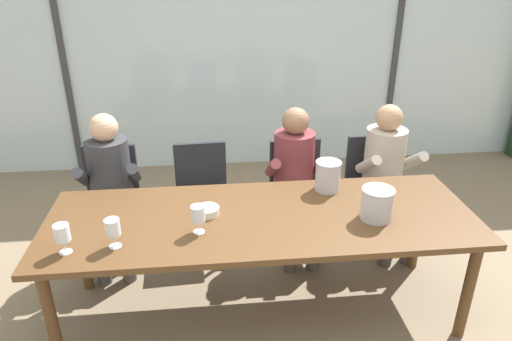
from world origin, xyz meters
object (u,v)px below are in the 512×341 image
Objects in this scene: person_beige_jumper at (387,169)px; ice_bucket_primary at (377,203)px; wine_glass_near_bucket at (198,215)px; dining_table at (262,225)px; chair_right_of_center at (373,180)px; chair_center at (297,186)px; wine_glass_center_pour at (62,234)px; person_maroon_top at (296,173)px; tasting_bowl at (208,211)px; chair_near_curtain at (111,192)px; chair_left_of_center at (202,189)px; person_charcoal_jacket at (110,182)px; wine_glass_by_left_taster at (113,229)px; ice_bucket_secondary at (328,175)px.

person_beige_jumper is 0.95m from ice_bucket_primary.
ice_bucket_primary is at bearing 2.62° from wine_glass_near_bucket.
chair_right_of_center is (1.05, 0.90, -0.18)m from dining_table.
wine_glass_center_pour is (-1.51, -1.14, 0.36)m from chair_center.
wine_glass_near_bucket is 1.00× the size of wine_glass_center_pour.
tasting_bowl is at bearing -136.31° from person_maroon_top.
chair_center is at bearing 107.54° from ice_bucket_primary.
person_beige_jumper reaches higher than chair_near_curtain.
chair_left_of_center reaches higher than tasting_bowl.
tasting_bowl is at bearing -45.69° from chair_near_curtain.
person_maroon_top is 1.80m from wine_glass_center_pour.
person_charcoal_jacket is (-1.07, 0.74, -0.01)m from dining_table.
dining_table is at bearing -37.17° from chair_near_curtain.
chair_center is at bearing -178.89° from chair_right_of_center.
person_beige_jumper is 5.84× the size of ice_bucket_primary.
wine_glass_center_pour is (-1.47, -1.02, 0.19)m from person_maroon_top.
chair_near_curtain reaches higher than dining_table.
chair_left_of_center is 1.00× the size of chair_center.
wine_glass_by_left_taster is (-0.52, -0.30, 0.09)m from tasting_bowl.
chair_center is at bearing 52.24° from wine_glass_near_bucket.
wine_glass_near_bucket is at bearing -131.10° from person_maroon_top.
chair_near_curtain is 2.22m from person_beige_jumper.
person_charcoal_jacket is at bearing 175.21° from person_beige_jumper.
chair_near_curtain is (-1.11, 0.90, -0.18)m from dining_table.
tasting_bowl is (-1.03, 0.15, -0.08)m from ice_bucket_primary.
chair_right_of_center is at bearing -2.09° from chair_left_of_center.
person_maroon_top is at bearing 50.09° from wine_glass_near_bucket.
chair_near_curtain is at bearing 100.09° from person_charcoal_jacket.
tasting_bowl is (-0.69, -0.69, 0.10)m from person_maroon_top.
wine_glass_near_bucket is (0.72, -1.05, 0.36)m from chair_near_curtain.
tasting_bowl is at bearing -162.91° from ice_bucket_secondary.
chair_left_of_center is at bearing 138.00° from ice_bucket_primary.
person_beige_jumper is 6.82× the size of wine_glass_near_bucket.
ice_bucket_secondary reaches higher than tasting_bowl.
chair_center is 0.66m from chair_right_of_center.
person_beige_jumper reaches higher than chair_left_of_center.
chair_left_of_center is 4.98× the size of wine_glass_by_left_taster.
person_beige_jumper is 8.06× the size of tasting_bowl.
person_charcoal_jacket reaches higher than dining_table.
tasting_bowl is at bearing 22.98° from wine_glass_center_pour.
chair_left_of_center is 4.98× the size of wine_glass_center_pour.
wine_glass_near_bucket is at bearing -145.89° from chair_right_of_center.
wine_glass_center_pour is (-0.26, -0.03, 0.00)m from wine_glass_by_left_taster.
chair_near_curtain is 4.27× the size of ice_bucket_primary.
person_beige_jumper is at bearing -75.58° from chair_right_of_center.
wine_glass_center_pour is at bearing -166.04° from dining_table.
wine_glass_by_left_taster is (-1.35, -0.56, 0.01)m from ice_bucket_secondary.
chair_near_curtain is 4.08× the size of ice_bucket_secondary.
person_beige_jumper is at bearing -5.02° from person_charcoal_jacket.
person_charcoal_jacket is at bearing 178.80° from person_maroon_top.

